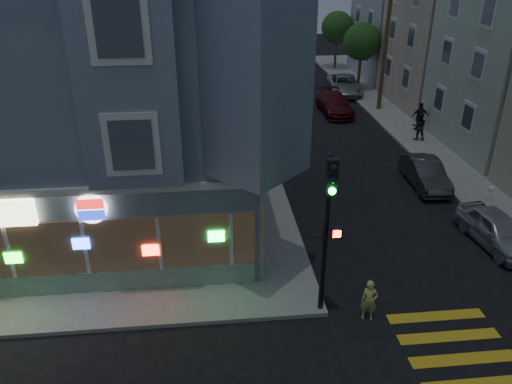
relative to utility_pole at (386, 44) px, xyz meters
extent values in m
plane|color=black|center=(-12.00, -24.00, -4.80)|extent=(120.00, 120.00, 0.00)
cube|color=gray|center=(-25.50, -1.00, -4.72)|extent=(33.00, 42.00, 0.15)
cube|color=slate|center=(-18.00, -13.00, 0.85)|extent=(14.00, 14.00, 11.00)
cube|color=silver|center=(-18.00, -13.00, -0.80)|extent=(14.30, 14.30, 0.25)
cube|color=#196B33|center=(-18.00, -20.05, -4.25)|extent=(13.60, 0.12, 0.80)
cube|color=#382B1E|center=(-18.00, -20.05, -2.85)|extent=(13.60, 0.10, 2.00)
cylinder|color=white|center=(-16.40, -20.13, -1.40)|extent=(1.00, 0.12, 1.00)
cube|color=#BCA691|center=(7.50, 1.00, -0.15)|extent=(12.00, 8.60, 9.00)
cube|color=#9D97A7|center=(7.50, 10.00, 0.60)|extent=(12.00, 8.60, 10.50)
cylinder|color=#4C3826|center=(0.00, 0.00, -0.15)|extent=(0.30, 0.30, 9.00)
cylinder|color=#4C3826|center=(0.20, 6.00, -3.05)|extent=(0.24, 0.24, 3.20)
sphere|color=#1B491A|center=(0.20, 6.00, -0.85)|extent=(3.00, 3.00, 3.00)
cylinder|color=#4C3826|center=(0.20, 14.00, -3.05)|extent=(0.24, 0.24, 3.20)
sphere|color=#1B491A|center=(0.20, 14.00, -0.85)|extent=(3.00, 3.00, 3.00)
imported|color=#C7C666|center=(-7.75, -22.20, -4.09)|extent=(0.59, 0.47, 1.42)
imported|color=black|center=(0.27, -6.61, -3.80)|extent=(0.96, 0.83, 1.69)
imported|color=#232129|center=(1.00, -4.94, -3.74)|extent=(1.08, 0.49, 1.81)
imported|color=#B7B9BF|center=(-1.30, -18.36, -4.12)|extent=(1.99, 4.13, 1.36)
imported|color=#3B3D40|center=(-1.88, -12.73, -4.12)|extent=(1.63, 4.15, 1.35)
imported|color=#53131A|center=(-3.40, -0.34, -4.09)|extent=(2.05, 4.90, 1.42)
imported|color=#A0A6AA|center=(-1.30, 4.86, -4.06)|extent=(2.91, 5.48, 1.47)
cylinder|color=black|center=(-9.20, -21.70, -1.93)|extent=(0.17, 0.17, 5.43)
cube|color=black|center=(-9.20, -21.94, 0.19)|extent=(0.39, 0.35, 1.14)
sphere|color=black|center=(-9.20, -22.11, 0.54)|extent=(0.22, 0.22, 0.22)
sphere|color=black|center=(-9.20, -22.11, 0.19)|extent=(0.22, 0.22, 0.22)
sphere|color=#19F23F|center=(-9.20, -22.11, -0.17)|extent=(0.22, 0.22, 0.22)
cube|color=black|center=(-8.93, -21.90, -1.66)|extent=(0.37, 0.26, 0.35)
cube|color=#FF2614|center=(-8.93, -22.01, -1.66)|extent=(0.24, 0.02, 0.24)
cylinder|color=white|center=(0.35, -14.93, -4.36)|extent=(0.23, 0.23, 0.57)
sphere|color=white|center=(0.35, -14.93, -4.03)|extent=(0.25, 0.25, 0.25)
cylinder|color=white|center=(0.35, -14.93, -4.32)|extent=(0.42, 0.11, 0.11)
camera|label=1|loc=(-12.66, -34.47, 6.02)|focal=35.00mm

